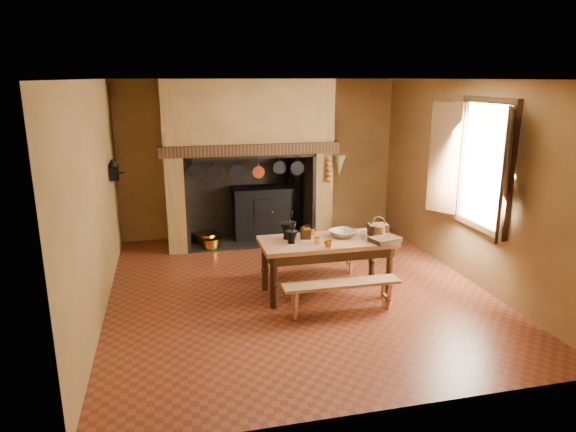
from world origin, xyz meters
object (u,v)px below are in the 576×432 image
Objects in this scene: bench_front at (341,290)px; wicker_basket at (378,229)px; iron_range at (262,212)px; coffee_grinder at (306,233)px; work_table at (327,248)px; mixing_bowl at (343,233)px.

bench_front is 1.15m from wicker_basket.
coffee_grinder is at bearing -87.06° from iron_range.
coffee_grinder is at bearing -177.88° from wicker_basket.
iron_range is 2.85m from wicker_basket.
work_table is at bearing 90.00° from bench_front.
mixing_bowl is (0.25, 0.72, 0.49)m from bench_front.
iron_range is 3.31m from bench_front.
mixing_bowl is (0.64, -2.57, 0.32)m from iron_range.
work_table is 0.35m from coffee_grinder.
work_table is 0.31m from mixing_bowl.
bench_front is at bearing -109.35° from mixing_bowl.
wicker_basket is at bearing 43.01° from bench_front.
work_table is at bearing -15.89° from coffee_grinder.
wicker_basket is at bearing 6.36° from coffee_grinder.
wicker_basket is (0.49, -0.03, 0.04)m from mixing_bowl.
coffee_grinder reaches higher than mixing_bowl.
iron_range is 2.69m from work_table.
wicker_basket is at bearing -3.15° from mixing_bowl.
wicker_basket is (1.13, -2.59, 0.36)m from iron_range.
bench_front is (-0.00, -0.63, -0.33)m from work_table.
work_table is 1.20× the size of bench_front.
mixing_bowl is at bearing -76.03° from iron_range.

